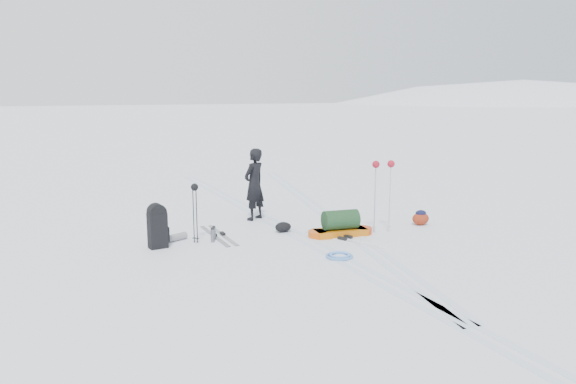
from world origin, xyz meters
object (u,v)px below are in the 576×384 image
(expedition_rucksack, at_px, (160,227))
(ski_poles_black, at_px, (195,194))
(skier, at_px, (254,184))
(pulk_sled, at_px, (340,226))

(expedition_rucksack, xyz_separation_m, ski_poles_black, (0.72, 0.07, 0.59))
(skier, height_order, ski_poles_black, skier)
(pulk_sled, height_order, ski_poles_black, ski_poles_black)
(skier, distance_m, expedition_rucksack, 2.93)
(pulk_sled, relative_size, ski_poles_black, 1.19)
(expedition_rucksack, bearing_deg, pulk_sled, -17.95)
(skier, distance_m, pulk_sled, 2.48)
(skier, xyz_separation_m, pulk_sled, (1.26, -2.04, -0.64))
(skier, bearing_deg, pulk_sled, 86.92)
(skier, distance_m, ski_poles_black, 2.29)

